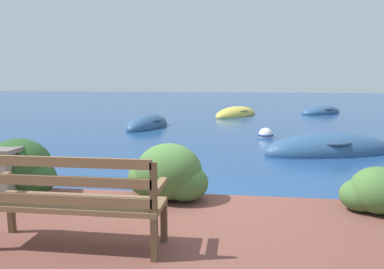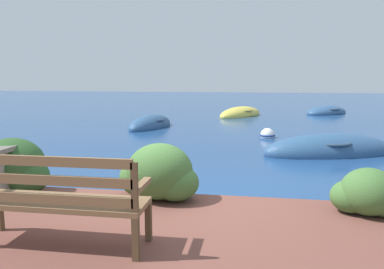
{
  "view_description": "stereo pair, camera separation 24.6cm",
  "coord_description": "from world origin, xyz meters",
  "px_view_note": "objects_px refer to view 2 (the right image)",
  "views": [
    {
      "loc": [
        0.69,
        -5.03,
        1.85
      ],
      "look_at": [
        -0.54,
        4.47,
        0.36
      ],
      "focal_mm": 35.0,
      "sensor_mm": 36.0,
      "label": 1
    },
    {
      "loc": [
        0.94,
        -5.0,
        1.85
      ],
      "look_at": [
        -0.54,
        4.47,
        0.36
      ],
      "focal_mm": 35.0,
      "sensor_mm": 36.0,
      "label": 2
    }
  ],
  "objects_px": {
    "rowboat_mid": "(151,126)",
    "rowboat_far": "(241,115)",
    "rowboat_outer": "(327,113)",
    "rowboat_nearest": "(329,152)",
    "park_bench": "(57,198)",
    "mooring_buoy": "(267,135)"
  },
  "relations": [
    {
      "from": "rowboat_mid",
      "to": "mooring_buoy",
      "type": "height_order",
      "value": "rowboat_mid"
    },
    {
      "from": "rowboat_nearest",
      "to": "rowboat_mid",
      "type": "relative_size",
      "value": 1.24
    },
    {
      "from": "park_bench",
      "to": "rowboat_outer",
      "type": "bearing_deg",
      "value": 71.68
    },
    {
      "from": "park_bench",
      "to": "rowboat_nearest",
      "type": "bearing_deg",
      "value": 58.93
    },
    {
      "from": "rowboat_far",
      "to": "rowboat_outer",
      "type": "distance_m",
      "value": 4.59
    },
    {
      "from": "rowboat_outer",
      "to": "rowboat_nearest",
      "type": "bearing_deg",
      "value": 38.42
    },
    {
      "from": "rowboat_outer",
      "to": "mooring_buoy",
      "type": "xyz_separation_m",
      "value": [
        -3.25,
        -7.99,
        0.01
      ]
    },
    {
      "from": "park_bench",
      "to": "rowboat_mid",
      "type": "distance_m",
      "value": 10.23
    },
    {
      "from": "park_bench",
      "to": "rowboat_nearest",
      "type": "relative_size",
      "value": 0.5
    },
    {
      "from": "park_bench",
      "to": "rowboat_far",
      "type": "distance_m",
      "value": 14.66
    },
    {
      "from": "rowboat_nearest",
      "to": "mooring_buoy",
      "type": "distance_m",
      "value": 2.72
    },
    {
      "from": "rowboat_far",
      "to": "rowboat_outer",
      "type": "relative_size",
      "value": 1.14
    },
    {
      "from": "park_bench",
      "to": "rowboat_outer",
      "type": "distance_m",
      "value": 17.28
    },
    {
      "from": "rowboat_mid",
      "to": "rowboat_outer",
      "type": "relative_size",
      "value": 1.01
    },
    {
      "from": "rowboat_nearest",
      "to": "rowboat_mid",
      "type": "xyz_separation_m",
      "value": [
        -5.51,
        4.05,
        -0.0
      ]
    },
    {
      "from": "park_bench",
      "to": "rowboat_far",
      "type": "height_order",
      "value": "park_bench"
    },
    {
      "from": "rowboat_nearest",
      "to": "rowboat_mid",
      "type": "distance_m",
      "value": 6.84
    },
    {
      "from": "rowboat_nearest",
      "to": "rowboat_outer",
      "type": "distance_m",
      "value": 10.52
    },
    {
      "from": "rowboat_nearest",
      "to": "rowboat_outer",
      "type": "height_order",
      "value": "rowboat_nearest"
    },
    {
      "from": "rowboat_far",
      "to": "rowboat_outer",
      "type": "xyz_separation_m",
      "value": [
        4.24,
        1.76,
        -0.0
      ]
    },
    {
      "from": "park_bench",
      "to": "mooring_buoy",
      "type": "distance_m",
      "value": 8.69
    },
    {
      "from": "rowboat_mid",
      "to": "rowboat_far",
      "type": "height_order",
      "value": "rowboat_mid"
    }
  ]
}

